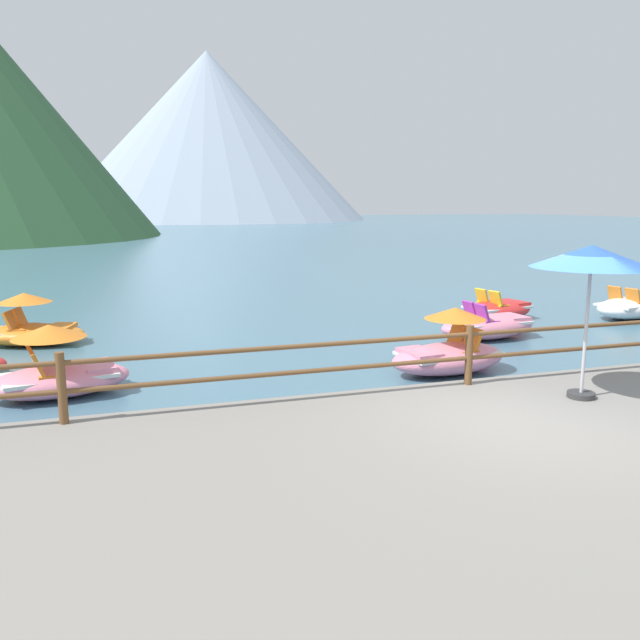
% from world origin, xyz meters
% --- Properties ---
extents(ground_plane, '(200.00, 200.00, 0.00)m').
position_xyz_m(ground_plane, '(0.00, 40.00, 0.00)').
color(ground_plane, '#477084').
extents(dock_railing, '(23.92, 0.12, 0.95)m').
position_xyz_m(dock_railing, '(0.00, 1.55, 0.99)').
color(dock_railing, brown).
rests_on(dock_railing, promenade_dock).
extents(beach_umbrella, '(1.70, 1.70, 2.24)m').
position_xyz_m(beach_umbrella, '(1.23, 0.43, 2.45)').
color(beach_umbrella, '#B2B2B7').
rests_on(beach_umbrella, promenade_dock).
extents(pedal_boat_0, '(2.59, 1.83, 1.20)m').
position_xyz_m(pedal_boat_0, '(-7.12, 8.68, 0.39)').
color(pedal_boat_0, orange).
rests_on(pedal_boat_0, ground).
extents(pedal_boat_1, '(2.52, 1.72, 1.24)m').
position_xyz_m(pedal_boat_1, '(-6.21, 4.26, 0.41)').
color(pedal_boat_1, pink).
rests_on(pedal_boat_1, ground).
extents(pedal_boat_3, '(2.62, 1.85, 0.91)m').
position_xyz_m(pedal_boat_3, '(8.55, 7.24, 0.31)').
color(pedal_boat_3, white).
rests_on(pedal_boat_3, ground).
extents(pedal_boat_4, '(2.55, 1.52, 1.27)m').
position_xyz_m(pedal_boat_4, '(0.78, 3.56, 0.42)').
color(pedal_boat_4, pink).
rests_on(pedal_boat_4, ground).
extents(pedal_boat_6, '(2.64, 1.42, 0.91)m').
position_xyz_m(pedal_boat_6, '(3.23, 6.07, 0.31)').
color(pedal_boat_6, pink).
rests_on(pedal_boat_6, ground).
extents(pedal_boat_7, '(2.42, 1.73, 0.86)m').
position_xyz_m(pedal_boat_7, '(4.88, 8.22, 0.28)').
color(pedal_boat_7, red).
rests_on(pedal_boat_7, ground).
extents(distant_peak, '(55.28, 55.28, 28.93)m').
position_xyz_m(distant_peak, '(11.75, 110.74, 14.46)').
color(distant_peak, '#93A3B7').
rests_on(distant_peak, ground).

